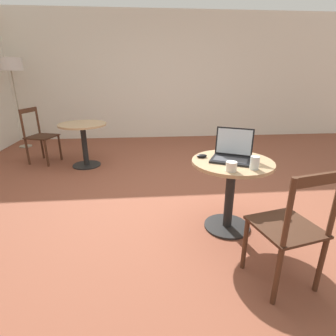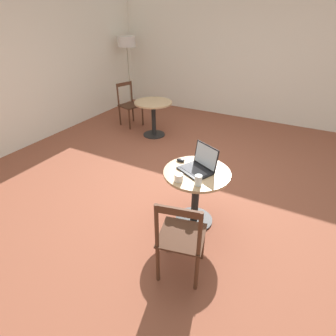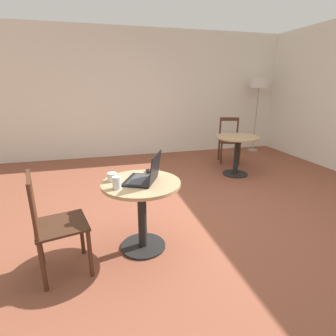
# 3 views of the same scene
# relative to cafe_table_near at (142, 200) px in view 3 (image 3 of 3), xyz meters

# --- Properties ---
(ground_plane) EXTENTS (16.00, 16.00, 0.00)m
(ground_plane) POSITION_rel_cafe_table_near_xyz_m (0.75, 0.44, -0.51)
(ground_plane) COLOR brown
(wall_back) EXTENTS (9.40, 0.06, 2.70)m
(wall_back) POSITION_rel_cafe_table_near_xyz_m (0.75, 3.67, 0.84)
(wall_back) COLOR silver
(wall_back) RESTS_ON ground_plane
(cafe_table_near) EXTENTS (0.74, 0.74, 0.70)m
(cafe_table_near) POSITION_rel_cafe_table_near_xyz_m (0.00, 0.00, 0.00)
(cafe_table_near) COLOR black
(cafe_table_near) RESTS_ON ground_plane
(cafe_table_mid) EXTENTS (0.74, 0.74, 0.70)m
(cafe_table_mid) POSITION_rel_cafe_table_near_xyz_m (2.01, 1.77, 0.00)
(cafe_table_mid) COLOR black
(cafe_table_mid) RESTS_ON ground_plane
(chair_near_left) EXTENTS (0.49, 0.49, 0.91)m
(chair_near_left) POSITION_rel_cafe_table_near_xyz_m (-0.76, -0.18, -0.06)
(chair_near_left) COLOR #472819
(chair_near_left) RESTS_ON ground_plane
(chair_mid_back) EXTENTS (0.52, 0.52, 0.91)m
(chair_mid_back) POSITION_rel_cafe_table_near_xyz_m (2.27, 2.55, -0.06)
(chair_mid_back) COLOR #472819
(chair_mid_back) RESTS_ON ground_plane
(floor_lamp) EXTENTS (0.44, 0.44, 1.72)m
(floor_lamp) POSITION_rel_cafe_table_near_xyz_m (3.33, 3.28, 1.03)
(floor_lamp) COLOR #9E937F
(floor_lamp) RESTS_ON ground_plane
(laptop) EXTENTS (0.42, 0.44, 0.28)m
(laptop) POSITION_rel_cafe_table_near_xyz_m (0.04, -0.00, 0.24)
(laptop) COLOR black
(laptop) RESTS_ON cafe_table_near
(mouse) EXTENTS (0.06, 0.10, 0.03)m
(mouse) POSITION_rel_cafe_table_near_xyz_m (0.12, 0.26, 0.20)
(mouse) COLOR black
(mouse) RESTS_ON cafe_table_near
(mug) EXTENTS (0.13, 0.09, 0.08)m
(mug) POSITION_rel_cafe_table_near_xyz_m (-0.25, 0.10, 0.23)
(mug) COLOR silver
(mug) RESTS_ON cafe_table_near
(drinking_glass) EXTENTS (0.08, 0.08, 0.11)m
(drinking_glass) POSITION_rel_cafe_table_near_xyz_m (-0.23, -0.11, 0.24)
(drinking_glass) COLOR silver
(drinking_glass) RESTS_ON cafe_table_near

